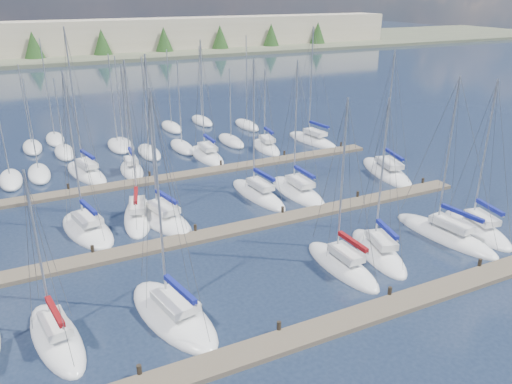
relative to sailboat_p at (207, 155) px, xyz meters
name	(u,v)px	position (x,y,z in m)	size (l,w,h in m)	color
ground	(126,116)	(-3.96, 24.81, -0.18)	(400.00, 400.00, 0.00)	#222F45
dock_near	(346,321)	(-3.96, -33.17, -0.03)	(44.00, 1.93, 1.10)	#6B5E4C
dock_mid	(245,227)	(-3.96, -19.17, -0.03)	(44.00, 1.93, 1.10)	#6B5E4C
dock_far	(189,174)	(-3.96, -5.17, -0.03)	(44.00, 1.93, 1.10)	#6B5E4C
sailboat_p	(207,155)	(0.00, 0.00, 0.00)	(2.80, 8.25, 13.95)	white
sailboat_k	(258,194)	(0.08, -13.38, 0.00)	(3.12, 9.04, 13.47)	white
sailboat_q	(266,147)	(7.76, -0.16, -0.01)	(3.30, 7.22, 10.43)	white
sailboat_b	(57,338)	(-19.42, -27.28, -0.01)	(3.49, 7.86, 10.73)	white
sailboat_m	(386,172)	(15.21, -13.81, -0.01)	(5.26, 10.25, 13.44)	white
sailboat_o	(132,170)	(-9.09, -1.15, 0.01)	(2.73, 6.39, 12.04)	white
sailboat_n	(86,173)	(-13.67, 0.00, 0.01)	(4.47, 9.18, 15.71)	white
sailboat_c	(173,314)	(-12.89, -28.05, -0.01)	(4.89, 9.16, 14.36)	white
sailboat_d	(342,265)	(-0.44, -27.81, 0.00)	(2.57, 7.74, 12.72)	white
sailboat_l	(298,191)	(3.85, -14.41, -0.01)	(2.86, 8.75, 13.19)	white
sailboat_g	(477,229)	(12.82, -27.88, 0.00)	(4.05, 8.02, 12.92)	white
sailboat_j	(162,218)	(-9.65, -14.55, 0.00)	(4.77, 9.11, 14.45)	white
sailboat_e	(378,252)	(3.12, -27.38, 0.00)	(4.13, 8.00, 12.32)	white
sailboat_h	(87,230)	(-15.70, -13.98, -0.01)	(4.60, 8.53, 13.56)	white
sailboat_r	(313,140)	(14.54, -0.11, 0.00)	(3.78, 9.50, 14.95)	white
sailboat_i	(138,215)	(-11.32, -13.14, 0.01)	(4.50, 8.87, 13.95)	white
sailboat_f	(445,235)	(9.68, -27.50, -0.01)	(3.80, 9.62, 13.30)	white
distant_boats	(120,145)	(-8.30, 8.58, 0.11)	(36.93, 20.75, 13.30)	#9EA0A5
shoreline	(8,30)	(-17.25, 114.58, 7.26)	(400.00, 60.00, 38.00)	#666B51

